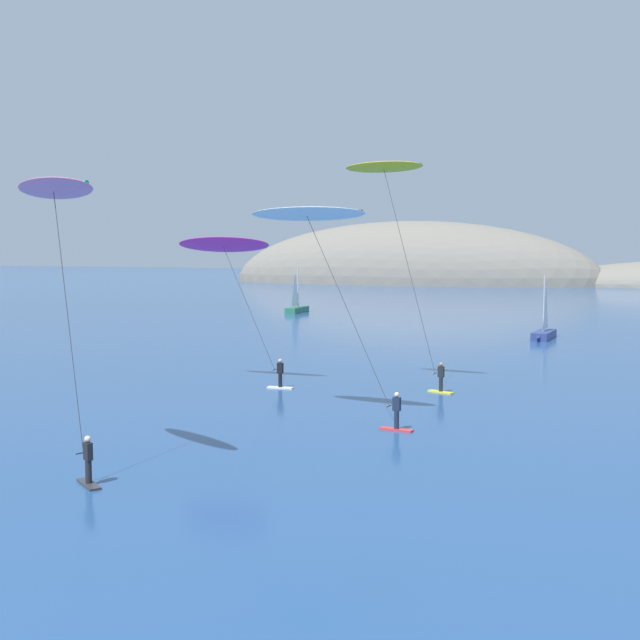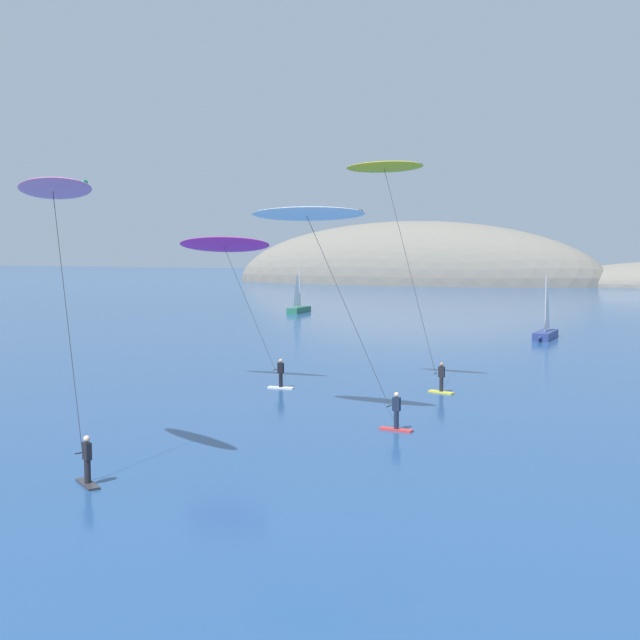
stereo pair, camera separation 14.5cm
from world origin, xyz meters
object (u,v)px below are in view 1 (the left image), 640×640
at_px(kitesurfer_magenta, 227,253).
at_px(kitesurfer_white, 312,226).
at_px(sailboat_near, 543,332).
at_px(sailboat_far, 298,307).
at_px(kitesurfer_yellow, 390,189).
at_px(kitesurfer_pink, 56,210).

height_order(kitesurfer_magenta, kitesurfer_white, kitesurfer_white).
xyz_separation_m(sailboat_near, sailboat_far, (-32.74, 19.53, 0.00)).
bearing_deg(kitesurfer_magenta, sailboat_near, 66.15).
bearing_deg(sailboat_far, kitesurfer_white, -65.25).
bearing_deg(kitesurfer_yellow, kitesurfer_pink, -103.95).
distance_m(kitesurfer_magenta, kitesurfer_yellow, 10.13).
xyz_separation_m(sailboat_near, kitesurfer_magenta, (-14.16, -32.03, 7.13)).
height_order(kitesurfer_white, kitesurfer_yellow, kitesurfer_yellow).
distance_m(kitesurfer_pink, kitesurfer_white, 12.45).
relative_size(sailboat_far, kitesurfer_white, 0.59).
bearing_deg(kitesurfer_magenta, sailboat_far, 109.82).
height_order(sailboat_far, kitesurfer_magenta, kitesurfer_magenta).
relative_size(kitesurfer_pink, kitesurfer_yellow, 0.81).
bearing_deg(sailboat_near, kitesurfer_white, -98.04).
distance_m(sailboat_far, kitesurfer_yellow, 57.43).
height_order(sailboat_near, kitesurfer_magenta, kitesurfer_magenta).
bearing_deg(kitesurfer_pink, sailboat_near, 78.55).
bearing_deg(kitesurfer_white, kitesurfer_yellow, 86.78).
bearing_deg(sailboat_near, kitesurfer_pink, -101.45).
height_order(sailboat_near, kitesurfer_white, kitesurfer_white).
bearing_deg(sailboat_near, sailboat_far, 149.18).
bearing_deg(kitesurfer_magenta, kitesurfer_pink, -78.49).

